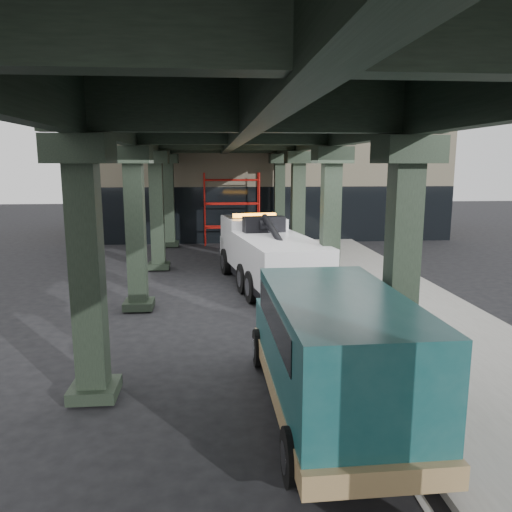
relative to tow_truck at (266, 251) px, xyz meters
name	(u,v)px	position (x,y,z in m)	size (l,w,h in m)	color
ground	(253,327)	(-0.89, -4.84, -1.30)	(90.00, 90.00, 0.00)	black
sidewalk	(385,301)	(3.61, -2.84, -1.23)	(5.00, 40.00, 0.15)	gray
lane_stripe	(301,306)	(0.81, -2.84, -1.30)	(0.12, 38.00, 0.01)	silver
viaduct	(234,131)	(-1.29, -2.84, 4.16)	(7.40, 32.00, 6.40)	black
building	(258,171)	(1.11, 15.16, 2.70)	(22.00, 10.00, 8.00)	#C6B793
scaffolding	(232,207)	(-0.89, 9.80, 0.81)	(3.08, 0.88, 4.00)	red
tow_truck	(266,251)	(0.00, 0.00, 0.00)	(3.46, 8.36, 2.67)	black
towed_van	(333,350)	(0.11, -9.92, -0.04)	(2.43, 5.84, 2.35)	#134547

